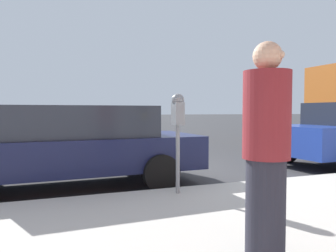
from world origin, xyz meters
The scene contains 4 objects.
ground_plane centered at (0.00, 0.00, 0.00)m, with size 220.00×220.00×0.00m, color #333335.
parking_meter centered at (-2.56, 0.61, 1.29)m, with size 0.21×0.19×1.49m.
car_navy centered at (-0.92, 2.11, 0.78)m, with size 2.20×4.96×1.47m.
pedestrian centered at (-4.88, 0.79, 1.04)m, with size 0.38×0.38×1.79m.
Camera 1 is at (-7.06, 2.46, 1.38)m, focal length 35.00 mm.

